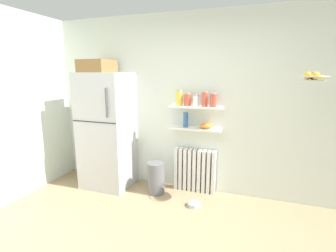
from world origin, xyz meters
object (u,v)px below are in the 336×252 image
at_px(storage_jar_3, 205,99).
at_px(shelf_bowl, 206,126).
at_px(pet_food_bowl, 194,204).
at_px(refrigerator, 107,128).
at_px(storage_jar_4, 213,100).
at_px(vase, 186,120).
at_px(storage_jar_1, 187,99).
at_px(storage_jar_0, 179,98).
at_px(storage_jar_2, 196,101).
at_px(radiator, 195,170).
at_px(hanging_fruit_basket, 313,77).
at_px(trash_bin, 156,178).

distance_m(storage_jar_3, shelf_bowl, 0.38).
height_order(storage_jar_3, pet_food_bowl, storage_jar_3).
xyz_separation_m(refrigerator, storage_jar_4, (1.59, 0.20, 0.47)).
bearing_deg(vase, shelf_bowl, 0.00).
bearing_deg(vase, storage_jar_4, 0.00).
bearing_deg(storage_jar_3, storage_jar_1, -180.00).
height_order(storage_jar_0, storage_jar_2, storage_jar_0).
height_order(storage_jar_2, vase, storage_jar_2).
height_order(storage_jar_0, storage_jar_4, storage_jar_0).
xyz_separation_m(radiator, storage_jar_0, (-0.24, -0.03, 1.09)).
height_order(refrigerator, shelf_bowl, refrigerator).
bearing_deg(storage_jar_0, storage_jar_4, 0.00).
bearing_deg(storage_jar_2, refrigerator, -171.39).
bearing_deg(shelf_bowl, storage_jar_2, 180.00).
relative_size(shelf_bowl, hanging_fruit_basket, 0.57).
distance_m(storage_jar_1, trash_bin, 1.24).
relative_size(trash_bin, hanging_fruit_basket, 1.48).
height_order(refrigerator, radiator, refrigerator).
relative_size(storage_jar_3, storage_jar_4, 1.11).
bearing_deg(trash_bin, vase, 30.74).
height_order(storage_jar_0, shelf_bowl, storage_jar_0).
height_order(storage_jar_0, vase, storage_jar_0).
xyz_separation_m(refrigerator, shelf_bowl, (1.50, 0.20, 0.11)).
bearing_deg(vase, pet_food_bowl, -59.19).
relative_size(vase, shelf_bowl, 1.20).
xyz_separation_m(radiator, pet_food_bowl, (0.11, -0.45, -0.30)).
distance_m(storage_jar_0, shelf_bowl, 0.55).
xyz_separation_m(trash_bin, pet_food_bowl, (0.63, -0.19, -0.21)).
bearing_deg(trash_bin, storage_jar_0, 38.85).
height_order(shelf_bowl, pet_food_bowl, shelf_bowl).
relative_size(storage_jar_2, storage_jar_4, 0.83).
bearing_deg(pet_food_bowl, storage_jar_1, 118.45).
distance_m(storage_jar_0, storage_jar_3, 0.37).
relative_size(trash_bin, pet_food_bowl, 2.79).
xyz_separation_m(storage_jar_1, pet_food_bowl, (0.23, -0.42, -1.37)).
bearing_deg(storage_jar_0, storage_jar_2, 0.00).
bearing_deg(hanging_fruit_basket, radiator, 165.61).
distance_m(radiator, storage_jar_0, 1.11).
bearing_deg(storage_jar_4, radiator, 173.01).
bearing_deg(refrigerator, storage_jar_3, 7.91).
xyz_separation_m(storage_jar_2, pet_food_bowl, (0.11, -0.42, -1.35)).
distance_m(shelf_bowl, trash_bin, 1.07).
bearing_deg(radiator, vase, -168.33).
relative_size(storage_jar_4, hanging_fruit_basket, 0.61).
xyz_separation_m(storage_jar_1, trash_bin, (-0.40, -0.23, -1.16)).
bearing_deg(storage_jar_0, hanging_fruit_basket, -11.24).
xyz_separation_m(storage_jar_4, vase, (-0.39, 0.00, -0.30)).
distance_m(storage_jar_1, storage_jar_4, 0.37).
bearing_deg(radiator, storage_jar_4, -6.99).
height_order(shelf_bowl, trash_bin, shelf_bowl).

